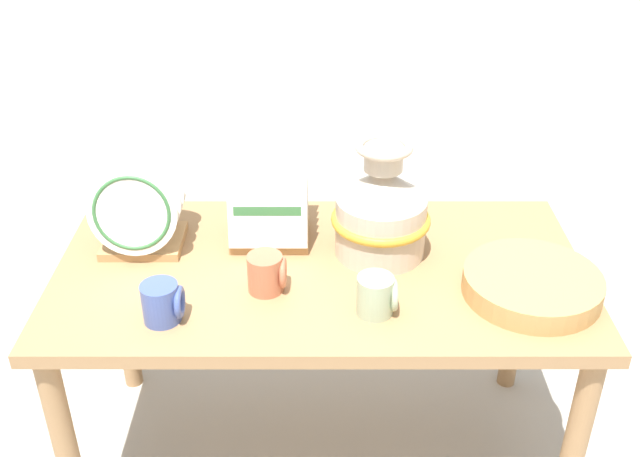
# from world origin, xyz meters

# --- Properties ---
(ground_plane) EXTENTS (14.00, 14.00, 0.00)m
(ground_plane) POSITION_xyz_m (0.00, 0.00, 0.00)
(ground_plane) COLOR #B2ADA3
(display_table) EXTENTS (1.30, 0.67, 0.64)m
(display_table) POSITION_xyz_m (0.00, 0.00, 0.56)
(display_table) COLOR #9E754C
(display_table) RESTS_ON ground_plane
(ceramic_vase) EXTENTS (0.25, 0.25, 0.30)m
(ceramic_vase) POSITION_xyz_m (0.15, 0.07, 0.76)
(ceramic_vase) COLOR beige
(ceramic_vase) RESTS_ON display_table
(dish_rack_round_plates) EXTENTS (0.22, 0.19, 0.24)m
(dish_rack_round_plates) POSITION_xyz_m (-0.45, 0.09, 0.74)
(dish_rack_round_plates) COLOR tan
(dish_rack_round_plates) RESTS_ON display_table
(dish_rack_square_plates) EXTENTS (0.20, 0.19, 0.22)m
(dish_rack_square_plates) POSITION_xyz_m (-0.13, 0.14, 0.72)
(dish_rack_square_plates) COLOR tan
(dish_rack_square_plates) RESTS_ON display_table
(wicker_charger_stack) EXTENTS (0.32, 0.32, 0.05)m
(wicker_charger_stack) POSITION_xyz_m (0.49, -0.11, 0.67)
(wicker_charger_stack) COLOR tan
(wicker_charger_stack) RESTS_ON display_table
(mug_terracotta_glaze) EXTENTS (0.09, 0.08, 0.09)m
(mug_terracotta_glaze) POSITION_xyz_m (-0.12, -0.10, 0.69)
(mug_terracotta_glaze) COLOR #B76647
(mug_terracotta_glaze) RESTS_ON display_table
(mug_sage_glaze) EXTENTS (0.09, 0.08, 0.09)m
(mug_sage_glaze) POSITION_xyz_m (0.13, -0.18, 0.69)
(mug_sage_glaze) COLOR #9EB28E
(mug_sage_glaze) RESTS_ON display_table
(mug_cobalt_glaze) EXTENTS (0.09, 0.08, 0.09)m
(mug_cobalt_glaze) POSITION_xyz_m (-0.35, -0.21, 0.69)
(mug_cobalt_glaze) COLOR #42569E
(mug_cobalt_glaze) RESTS_ON display_table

